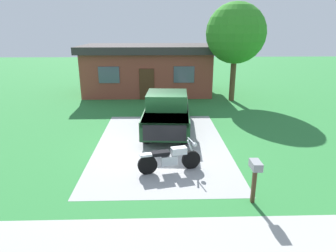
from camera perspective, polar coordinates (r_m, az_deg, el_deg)
ground_plane at (r=12.59m, az=-1.30°, el=-3.62°), size 80.00×80.00×0.00m
driveway_pad at (r=12.59m, az=-1.30°, el=-3.61°), size 5.40×8.47×0.01m
sidewalk_strip at (r=7.37m, az=-0.85°, el=-21.25°), size 36.00×1.80×0.01m
motorcycle at (r=10.19m, az=0.42°, el=-6.21°), size 2.17×0.88×1.09m
pickup_truck at (r=14.27m, az=-0.13°, el=3.07°), size 2.37×5.74×1.90m
mailbox at (r=8.57m, az=16.34°, el=-8.22°), size 0.26×0.48×1.26m
shade_tree at (r=20.27m, az=12.83°, el=16.87°), size 3.82×3.82×6.28m
neighbor_house at (r=22.84m, az=-3.88°, el=10.92°), size 9.60×5.60×3.50m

